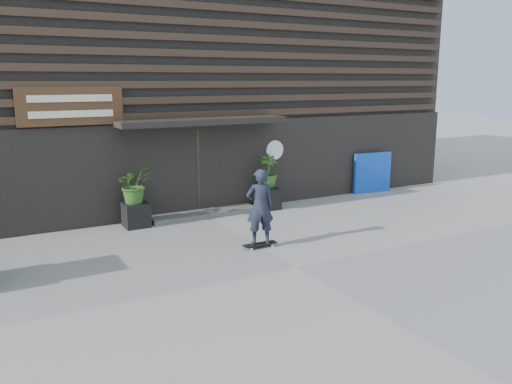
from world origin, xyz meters
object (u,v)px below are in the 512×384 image
planter_pot_left (136,215)px  skateboarder (260,207)px  blue_tarp (372,173)px  planter_pot_right (268,199)px

planter_pot_left → skateboarder: (1.88, -2.96, 0.62)m
blue_tarp → skateboarder: bearing=-147.1°
planter_pot_left → planter_pot_right: (3.80, 0.00, 0.00)m
blue_tarp → planter_pot_left: bearing=-173.5°
planter_pot_left → blue_tarp: (7.89, 0.30, 0.35)m
planter_pot_left → skateboarder: 3.56m
planter_pot_right → skateboarder: skateboarder is taller
planter_pot_left → skateboarder: size_ratio=0.34×
planter_pot_left → planter_pot_right: bearing=0.0°
planter_pot_right → planter_pot_left: bearing=180.0°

